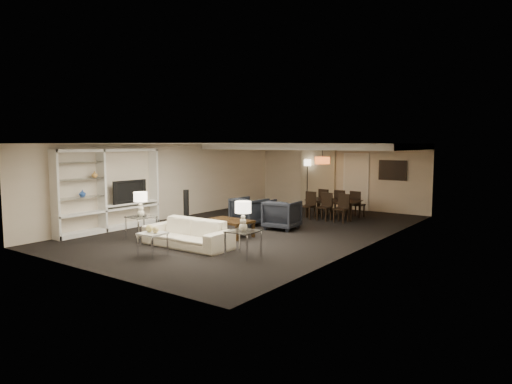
{
  "coord_description": "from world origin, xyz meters",
  "views": [
    {
      "loc": [
        7.73,
        -10.64,
        2.48
      ],
      "look_at": [
        0.0,
        0.0,
        1.1
      ],
      "focal_mm": 32.0,
      "sensor_mm": 36.0,
      "label": 1
    }
  ],
  "objects_px": {
    "chair_fr": "(358,204)",
    "floor_lamp": "(307,183)",
    "armchair_left": "(249,211)",
    "chair_fm": "(341,203)",
    "floor_speaker": "(186,208)",
    "marble_table": "(153,244)",
    "side_table_left": "(141,227)",
    "vase_amber": "(95,174)",
    "coffee_table": "(229,228)",
    "side_table_right": "(243,244)",
    "chair_fl": "(326,201)",
    "chair_nl": "(308,205)",
    "chair_nm": "(324,207)",
    "dining_table": "(333,209)",
    "armchair_right": "(282,215)",
    "sofa": "(188,233)",
    "pendant_light": "(322,160)",
    "chair_nr": "(341,208)",
    "television": "(127,191)",
    "vase_blue": "(82,193)",
    "table_lamp_left": "(141,204)",
    "table_lamp_right": "(243,216)"
  },
  "relations": [
    {
      "from": "chair_fr",
      "to": "floor_lamp",
      "type": "distance_m",
      "value": 3.08
    },
    {
      "from": "armchair_left",
      "to": "chair_fm",
      "type": "height_order",
      "value": "chair_fm"
    },
    {
      "from": "floor_speaker",
      "to": "floor_lamp",
      "type": "height_order",
      "value": "floor_lamp"
    },
    {
      "from": "marble_table",
      "to": "side_table_left",
      "type": "bearing_deg",
      "value": 147.09
    },
    {
      "from": "marble_table",
      "to": "vase_amber",
      "type": "bearing_deg",
      "value": 165.58
    },
    {
      "from": "coffee_table",
      "to": "side_table_left",
      "type": "xyz_separation_m",
      "value": [
        -1.7,
        -1.6,
        0.07
      ]
    },
    {
      "from": "floor_lamp",
      "to": "side_table_right",
      "type": "bearing_deg",
      "value": -69.83
    },
    {
      "from": "marble_table",
      "to": "chair_fl",
      "type": "distance_m",
      "value": 7.79
    },
    {
      "from": "chair_nl",
      "to": "chair_nm",
      "type": "bearing_deg",
      "value": 2.06
    },
    {
      "from": "chair_fl",
      "to": "marble_table",
      "type": "bearing_deg",
      "value": 92.92
    },
    {
      "from": "marble_table",
      "to": "chair_fl",
      "type": "xyz_separation_m",
      "value": [
        0.29,
        7.79,
        0.19
      ]
    },
    {
      "from": "dining_table",
      "to": "chair_fm",
      "type": "bearing_deg",
      "value": 87.93
    },
    {
      "from": "armchair_right",
      "to": "side_table_left",
      "type": "height_order",
      "value": "armchair_right"
    },
    {
      "from": "dining_table",
      "to": "floor_lamp",
      "type": "distance_m",
      "value": 2.98
    },
    {
      "from": "sofa",
      "to": "chair_nl",
      "type": "xyz_separation_m",
      "value": [
        0.29,
        5.39,
        0.12
      ]
    },
    {
      "from": "vase_amber",
      "to": "floor_speaker",
      "type": "distance_m",
      "value": 2.8
    },
    {
      "from": "chair_fm",
      "to": "sofa",
      "type": "bearing_deg",
      "value": 81.8
    },
    {
      "from": "pendant_light",
      "to": "vase_amber",
      "type": "xyz_separation_m",
      "value": [
        -3.61,
        -6.57,
        -0.27
      ]
    },
    {
      "from": "coffee_table",
      "to": "floor_lamp",
      "type": "relative_size",
      "value": 0.67
    },
    {
      "from": "chair_nl",
      "to": "floor_lamp",
      "type": "distance_m",
      "value": 3.08
    },
    {
      "from": "sofa",
      "to": "coffee_table",
      "type": "distance_m",
      "value": 1.6
    },
    {
      "from": "sofa",
      "to": "chair_nl",
      "type": "relative_size",
      "value": 2.54
    },
    {
      "from": "chair_nl",
      "to": "chair_nr",
      "type": "height_order",
      "value": "same"
    },
    {
      "from": "dining_table",
      "to": "marble_table",
      "type": "bearing_deg",
      "value": -99.15
    },
    {
      "from": "coffee_table",
      "to": "chair_nr",
      "type": "xyz_separation_m",
      "value": [
        1.49,
        3.79,
        0.23
      ]
    },
    {
      "from": "side_table_right",
      "to": "television",
      "type": "relative_size",
      "value": 0.54
    },
    {
      "from": "vase_blue",
      "to": "dining_table",
      "type": "bearing_deg",
      "value": 57.92
    },
    {
      "from": "table_lamp_left",
      "to": "chair_fl",
      "type": "xyz_separation_m",
      "value": [
        1.99,
        6.69,
        -0.46
      ]
    },
    {
      "from": "sofa",
      "to": "table_lamp_right",
      "type": "xyz_separation_m",
      "value": [
        1.7,
        0.0,
        0.58
      ]
    },
    {
      "from": "coffee_table",
      "to": "chair_fr",
      "type": "xyz_separation_m",
      "value": [
        1.49,
        5.09,
        0.23
      ]
    },
    {
      "from": "side_table_left",
      "to": "television",
      "type": "relative_size",
      "value": 0.54
    },
    {
      "from": "armchair_left",
      "to": "side_table_right",
      "type": "relative_size",
      "value": 1.49
    },
    {
      "from": "floor_speaker",
      "to": "chair_nl",
      "type": "height_order",
      "value": "floor_speaker"
    },
    {
      "from": "chair_nr",
      "to": "dining_table",
      "type": "bearing_deg",
      "value": 134.29
    },
    {
      "from": "coffee_table",
      "to": "vase_blue",
      "type": "xyz_separation_m",
      "value": [
        -3.3,
        -2.25,
        0.93
      ]
    },
    {
      "from": "coffee_table",
      "to": "chair_nm",
      "type": "bearing_deg",
      "value": 76.83
    },
    {
      "from": "armchair_right",
      "to": "side_table_left",
      "type": "distance_m",
      "value": 4.02
    },
    {
      "from": "television",
      "to": "chair_nm",
      "type": "xyz_separation_m",
      "value": [
        4.16,
        4.56,
        -0.64
      ]
    },
    {
      "from": "armchair_right",
      "to": "chair_nm",
      "type": "distance_m",
      "value": 2.11
    },
    {
      "from": "armchair_left",
      "to": "floor_lamp",
      "type": "relative_size",
      "value": 0.5
    },
    {
      "from": "table_lamp_left",
      "to": "chair_nm",
      "type": "distance_m",
      "value": 5.99
    },
    {
      "from": "dining_table",
      "to": "sofa",
      "type": "bearing_deg",
      "value": -100.42
    },
    {
      "from": "armchair_left",
      "to": "pendant_light",
      "type": "bearing_deg",
      "value": -99.68
    },
    {
      "from": "table_lamp_left",
      "to": "chair_nr",
      "type": "bearing_deg",
      "value": 59.39
    },
    {
      "from": "chair_nr",
      "to": "chair_fl",
      "type": "bearing_deg",
      "value": 134.29
    },
    {
      "from": "side_table_left",
      "to": "armchair_left",
      "type": "bearing_deg",
      "value": 71.57
    },
    {
      "from": "pendant_light",
      "to": "side_table_right",
      "type": "distance_m",
      "value": 6.67
    },
    {
      "from": "side_table_right",
      "to": "table_lamp_right",
      "type": "relative_size",
      "value": 0.97
    },
    {
      "from": "chair_nr",
      "to": "chair_fr",
      "type": "bearing_deg",
      "value": 91.58
    },
    {
      "from": "pendant_light",
      "to": "chair_fl",
      "type": "height_order",
      "value": "pendant_light"
    }
  ]
}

